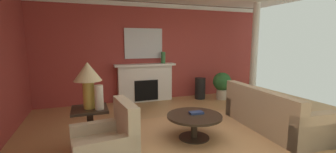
% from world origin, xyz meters
% --- Properties ---
extents(ground_plane, '(8.82, 8.82, 0.00)m').
position_xyz_m(ground_plane, '(0.00, 0.00, 0.00)').
color(ground_plane, tan).
extents(wall_fireplace, '(7.38, 0.12, 2.90)m').
position_xyz_m(wall_fireplace, '(0.00, 3.04, 1.45)').
color(wall_fireplace, '#9E3833').
rests_on(wall_fireplace, ground_plane).
extents(crown_moulding, '(7.38, 0.08, 0.12)m').
position_xyz_m(crown_moulding, '(0.00, 2.96, 2.82)').
color(crown_moulding, white).
extents(area_rug, '(3.75, 2.61, 0.01)m').
position_xyz_m(area_rug, '(-0.20, -0.07, 0.01)').
color(area_rug, tan).
rests_on(area_rug, ground_plane).
extents(fireplace, '(1.80, 0.35, 1.12)m').
position_xyz_m(fireplace, '(-0.37, 2.83, 0.53)').
color(fireplace, white).
rests_on(fireplace, ground_plane).
extents(mantel_mirror, '(1.13, 0.04, 0.88)m').
position_xyz_m(mantel_mirror, '(-0.37, 2.95, 1.71)').
color(mantel_mirror, silver).
extents(sofa, '(1.02, 2.15, 0.85)m').
position_xyz_m(sofa, '(1.47, -0.19, 0.30)').
color(sofa, tan).
rests_on(sofa, ground_plane).
extents(armchair_near_window, '(0.88, 0.88, 0.95)m').
position_xyz_m(armchair_near_window, '(-1.79, -0.59, 0.31)').
color(armchair_near_window, '#C1B293').
rests_on(armchair_near_window, ground_plane).
extents(coffee_table, '(1.00, 1.00, 0.45)m').
position_xyz_m(coffee_table, '(-0.20, -0.07, 0.34)').
color(coffee_table, '#2D2319').
rests_on(coffee_table, ground_plane).
extents(side_table, '(0.56, 0.56, 0.70)m').
position_xyz_m(side_table, '(-1.98, 0.15, 0.40)').
color(side_table, '#2D2319').
rests_on(side_table, ground_plane).
extents(table_lamp, '(0.44, 0.44, 0.75)m').
position_xyz_m(table_lamp, '(-1.98, 0.15, 1.22)').
color(table_lamp, '#B28E38').
rests_on(table_lamp, side_table).
extents(vase_on_side_table, '(0.13, 0.13, 0.39)m').
position_xyz_m(vase_on_side_table, '(-1.83, 0.03, 0.90)').
color(vase_on_side_table, beige).
rests_on(vase_on_side_table, side_table).
extents(vase_mantel_right, '(0.13, 0.13, 0.34)m').
position_xyz_m(vase_mantel_right, '(0.18, 2.78, 1.29)').
color(vase_mantel_right, '#33703D').
rests_on(vase_mantel_right, fireplace).
extents(vase_tall_corner, '(0.32, 0.32, 0.66)m').
position_xyz_m(vase_tall_corner, '(1.31, 2.53, 0.33)').
color(vase_tall_corner, black).
rests_on(vase_tall_corner, ground_plane).
extents(book_red_cover, '(0.26, 0.15, 0.04)m').
position_xyz_m(book_red_cover, '(-0.13, -0.02, 0.47)').
color(book_red_cover, navy).
rests_on(book_red_cover, coffee_table).
extents(potted_plant, '(0.56, 0.56, 0.83)m').
position_xyz_m(potted_plant, '(1.91, 2.24, 0.49)').
color(potted_plant, '#BCB29E').
rests_on(potted_plant, ground_plane).
extents(column_white, '(0.20, 0.20, 2.90)m').
position_xyz_m(column_white, '(2.82, 1.96, 1.45)').
color(column_white, white).
rests_on(column_white, ground_plane).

